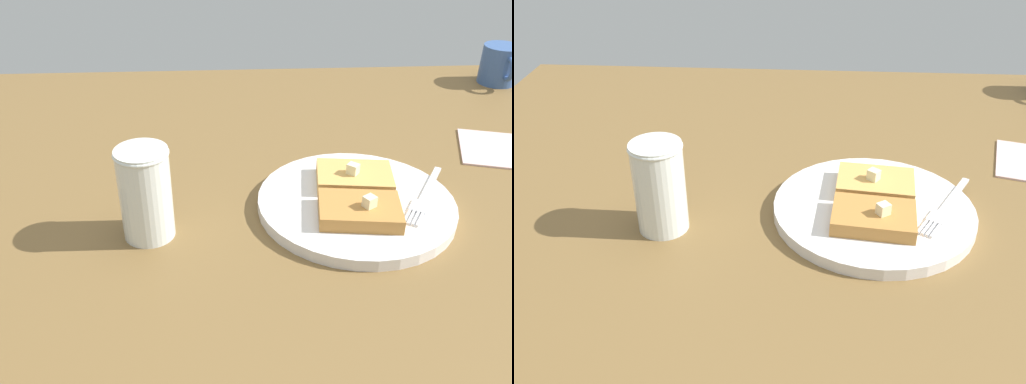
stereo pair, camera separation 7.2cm
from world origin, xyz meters
TOP-DOWN VIEW (x-y plane):
  - table_surface at (0.00, 0.00)cm, footprint 116.18×116.18cm
  - plate at (-2.41, 10.28)cm, footprint 26.37×26.37cm
  - toast_slice_left at (-6.51, 10.77)cm, footprint 8.65×11.13cm
  - toast_slice_middle at (1.69, 9.79)cm, footprint 8.65×11.13cm
  - butter_pat_primary at (-6.09, 10.37)cm, footprint 1.93×1.95cm
  - butter_pat_secondary at (2.23, 10.79)cm, footprint 1.89×1.93cm
  - fork at (-2.01, 19.28)cm, footprint 14.53×9.33cm
  - syrup_jar at (1.75, -16.80)cm, footprint 6.64×6.64cm

SIDE VIEW (x-z plane):
  - table_surface at x=0.00cm, z-range 0.00..2.55cm
  - plate at x=-2.41cm, z-range 2.68..4.28cm
  - fork at x=-2.01cm, z-range 4.14..4.50cm
  - toast_slice_left at x=-6.51cm, z-range 4.14..6.03cm
  - toast_slice_middle at x=1.69cm, z-range 4.14..6.03cm
  - butter_pat_primary at x=-6.09cm, z-range 6.03..7.49cm
  - butter_pat_secondary at x=2.23cm, z-range 6.03..7.49cm
  - syrup_jar at x=1.75cm, z-range 2.16..14.15cm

